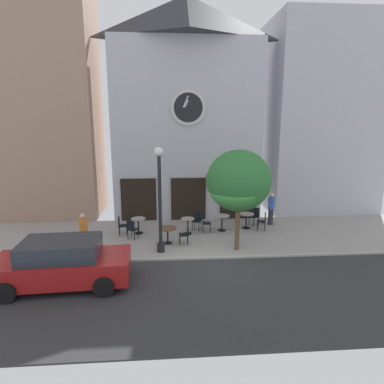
{
  "coord_description": "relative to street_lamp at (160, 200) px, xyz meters",
  "views": [
    {
      "loc": [
        -2.01,
        -11.74,
        5.24
      ],
      "look_at": [
        -0.95,
        2.7,
        2.11
      ],
      "focal_mm": 30.38,
      "sensor_mm": 36.0,
      "label": 1
    }
  ],
  "objects": [
    {
      "name": "ground_plane",
      "position": [
        2.37,
        -0.85,
        -2.21
      ],
      "size": [
        26.64,
        10.71,
        0.13
      ],
      "color": "gray"
    },
    {
      "name": "clock_building",
      "position": [
        1.42,
        5.7,
        3.83
      ],
      "size": [
        8.03,
        3.68,
        11.64
      ],
      "color": "#B2B2BC",
      "rests_on": "ground_plane"
    },
    {
      "name": "neighbor_building_left",
      "position": [
        -6.24,
        6.28,
        4.32
      ],
      "size": [
        5.36,
        3.55,
        13.01
      ],
      "color": "#9E7A66",
      "rests_on": "ground_plane"
    },
    {
      "name": "neighbor_building_right",
      "position": [
        9.44,
        6.91,
        3.32
      ],
      "size": [
        6.2,
        4.81,
        11.01
      ],
      "color": "#B2B2BC",
      "rests_on": "ground_plane"
    },
    {
      "name": "street_lamp",
      "position": [
        0.0,
        0.0,
        0.0
      ],
      "size": [
        0.36,
        0.36,
        4.3
      ],
      "color": "black",
      "rests_on": "ground_plane"
    },
    {
      "name": "street_tree",
      "position": [
        3.17,
        -0.01,
        0.74
      ],
      "size": [
        2.61,
        2.35,
        4.18
      ],
      "color": "brown",
      "rests_on": "ground_plane"
    },
    {
      "name": "cafe_table_center_left",
      "position": [
        -1.11,
        2.33,
        -1.66
      ],
      "size": [
        0.69,
        0.69,
        0.75
      ],
      "color": "black",
      "rests_on": "ground_plane"
    },
    {
      "name": "cafe_table_center_right",
      "position": [
        0.28,
        0.89,
        -1.65
      ],
      "size": [
        0.8,
        0.8,
        0.72
      ],
      "color": "black",
      "rests_on": "ground_plane"
    },
    {
      "name": "cafe_table_leftmost",
      "position": [
        1.24,
        2.09,
        -1.67
      ],
      "size": [
        0.64,
        0.64,
        0.77
      ],
      "color": "black",
      "rests_on": "ground_plane"
    },
    {
      "name": "cafe_table_near_curb",
      "position": [
        2.94,
        2.43,
        -1.61
      ],
      "size": [
        0.77,
        0.77,
        0.77
      ],
      "color": "black",
      "rests_on": "ground_plane"
    },
    {
      "name": "cafe_table_rightmost",
      "position": [
        4.21,
        2.7,
        -1.62
      ],
      "size": [
        0.76,
        0.76,
        0.77
      ],
      "color": "black",
      "rests_on": "ground_plane"
    },
    {
      "name": "cafe_chair_corner",
      "position": [
        -1.9,
        2.17,
        -1.65
      ],
      "size": [
        0.43,
        0.43,
        0.9
      ],
      "color": "black",
      "rests_on": "ground_plane"
    },
    {
      "name": "cafe_chair_under_awning",
      "position": [
        4.81,
        3.25,
        -1.65
      ],
      "size": [
        0.55,
        0.55,
        0.9
      ],
      "color": "black",
      "rests_on": "ground_plane"
    },
    {
      "name": "cafe_chair_right_end",
      "position": [
        1.06,
        0.73,
        -1.65
      ],
      "size": [
        0.41,
        0.41,
        0.9
      ],
      "color": "black",
      "rests_on": "ground_plane"
    },
    {
      "name": "cafe_chair_facing_street",
      "position": [
        1.75,
        2.72,
        -1.65
      ],
      "size": [
        0.53,
        0.53,
        0.9
      ],
      "color": "black",
      "rests_on": "ground_plane"
    },
    {
      "name": "cafe_chair_near_lamp",
      "position": [
        4.96,
        2.32,
        -1.65
      ],
      "size": [
        0.51,
        0.51,
        0.9
      ],
      "color": "black",
      "rests_on": "ground_plane"
    },
    {
      "name": "cafe_chair_facing_wall",
      "position": [
        2.09,
        2.29,
        -1.65
      ],
      "size": [
        0.44,
        0.44,
        0.9
      ],
      "color": "black",
      "rests_on": "ground_plane"
    },
    {
      "name": "cafe_chair_outer",
      "position": [
        -1.34,
        1.54,
        -1.65
      ],
      "size": [
        0.53,
        0.53,
        0.9
      ],
      "color": "black",
      "rests_on": "ground_plane"
    },
    {
      "name": "pedestrian_orange",
      "position": [
        -3.09,
        0.09,
        -1.32
      ],
      "size": [
        0.45,
        0.45,
        1.67
      ],
      "color": "#2D2D38",
      "rests_on": "ground_plane"
    },
    {
      "name": "pedestrian_blue",
      "position": [
        5.63,
        3.22,
        -1.32
      ],
      "size": [
        0.45,
        0.45,
        1.67
      ],
      "color": "#2D2D38",
      "rests_on": "ground_plane"
    },
    {
      "name": "parked_car_red",
      "position": [
        -3.13,
        -2.58,
        -1.42
      ],
      "size": [
        4.39,
        2.2,
        1.55
      ],
      "color": "maroon",
      "rests_on": "ground_plane"
    }
  ]
}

